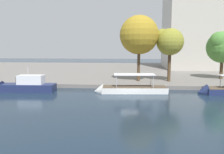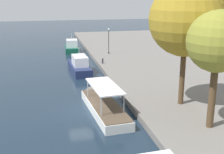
{
  "view_description": "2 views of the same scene",
  "coord_description": "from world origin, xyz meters",
  "px_view_note": "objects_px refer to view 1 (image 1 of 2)",
  "views": [
    {
      "loc": [
        0.29,
        -31.35,
        6.91
      ],
      "look_at": [
        -2.84,
        2.7,
        2.36
      ],
      "focal_mm": 35.02,
      "sensor_mm": 36.0,
      "label": 1
    },
    {
      "loc": [
        28.13,
        -3.01,
        11.72
      ],
      "look_at": [
        -3.64,
        4.1,
        2.49
      ],
      "focal_mm": 47.21,
      "sensor_mm": 36.0,
      "label": 2
    }
  ],
  "objects_px": {
    "mooring_bollard_1": "(28,80)",
    "tree_0": "(169,41)",
    "office_tower": "(191,10)",
    "motor_yacht_1": "(24,86)",
    "tree_1": "(223,47)",
    "tree_3": "(139,34)",
    "tour_boat_2": "(128,90)"
  },
  "relations": [
    {
      "from": "tree_0",
      "to": "office_tower",
      "type": "distance_m",
      "value": 32.81
    },
    {
      "from": "tree_0",
      "to": "mooring_bollard_1",
      "type": "bearing_deg",
      "value": -169.39
    },
    {
      "from": "tree_1",
      "to": "tour_boat_2",
      "type": "bearing_deg",
      "value": -146.51
    },
    {
      "from": "tour_boat_2",
      "to": "office_tower",
      "type": "bearing_deg",
      "value": -120.88
    },
    {
      "from": "motor_yacht_1",
      "to": "mooring_bollard_1",
      "type": "height_order",
      "value": "motor_yacht_1"
    },
    {
      "from": "tour_boat_2",
      "to": "tree_3",
      "type": "xyz_separation_m",
      "value": [
        1.78,
        8.16,
        9.2
      ]
    },
    {
      "from": "tree_1",
      "to": "office_tower",
      "type": "relative_size",
      "value": 0.25
    },
    {
      "from": "tree_0",
      "to": "tour_boat_2",
      "type": "bearing_deg",
      "value": -131.83
    },
    {
      "from": "tree_1",
      "to": "motor_yacht_1",
      "type": "bearing_deg",
      "value": -159.89
    },
    {
      "from": "mooring_bollard_1",
      "to": "tree_3",
      "type": "xyz_separation_m",
      "value": [
        19.82,
        4.64,
        8.4
      ]
    },
    {
      "from": "mooring_bollard_1",
      "to": "tree_1",
      "type": "relative_size",
      "value": 0.09
    },
    {
      "from": "tour_boat_2",
      "to": "tree_1",
      "type": "bearing_deg",
      "value": -151.11
    },
    {
      "from": "tour_boat_2",
      "to": "office_tower",
      "type": "relative_size",
      "value": 0.3
    },
    {
      "from": "office_tower",
      "to": "tree_3",
      "type": "bearing_deg",
      "value": -119.73
    },
    {
      "from": "tree_3",
      "to": "office_tower",
      "type": "xyz_separation_m",
      "value": [
        16.68,
        29.2,
        9.05
      ]
    },
    {
      "from": "mooring_bollard_1",
      "to": "tree_0",
      "type": "relative_size",
      "value": 0.09
    },
    {
      "from": "office_tower",
      "to": "mooring_bollard_1",
      "type": "bearing_deg",
      "value": -137.16
    },
    {
      "from": "tree_0",
      "to": "tree_3",
      "type": "height_order",
      "value": "tree_3"
    },
    {
      "from": "motor_yacht_1",
      "to": "tree_3",
      "type": "height_order",
      "value": "tree_3"
    },
    {
      "from": "motor_yacht_1",
      "to": "tree_3",
      "type": "xyz_separation_m",
      "value": [
        18.4,
        8.75,
        8.74
      ]
    },
    {
      "from": "motor_yacht_1",
      "to": "office_tower",
      "type": "bearing_deg",
      "value": -135.56
    },
    {
      "from": "tree_3",
      "to": "tree_0",
      "type": "bearing_deg",
      "value": 1.32
    },
    {
      "from": "tree_1",
      "to": "office_tower",
      "type": "distance_m",
      "value": 27.54
    },
    {
      "from": "tour_boat_2",
      "to": "office_tower",
      "type": "height_order",
      "value": "office_tower"
    },
    {
      "from": "tour_boat_2",
      "to": "tree_0",
      "type": "xyz_separation_m",
      "value": [
        7.42,
        8.29,
        7.78
      ]
    },
    {
      "from": "tree_3",
      "to": "tree_1",
      "type": "bearing_deg",
      "value": 13.84
    },
    {
      "from": "motor_yacht_1",
      "to": "tree_3",
      "type": "distance_m",
      "value": 22.16
    },
    {
      "from": "tree_3",
      "to": "office_tower",
      "type": "relative_size",
      "value": 0.32
    },
    {
      "from": "tree_1",
      "to": "tree_0",
      "type": "bearing_deg",
      "value": -160.25
    },
    {
      "from": "mooring_bollard_1",
      "to": "motor_yacht_1",
      "type": "bearing_deg",
      "value": -70.87
    },
    {
      "from": "tree_0",
      "to": "tree_3",
      "type": "xyz_separation_m",
      "value": [
        -5.64,
        -0.13,
        1.41
      ]
    },
    {
      "from": "tour_boat_2",
      "to": "tree_1",
      "type": "distance_m",
      "value": 23.32
    }
  ]
}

